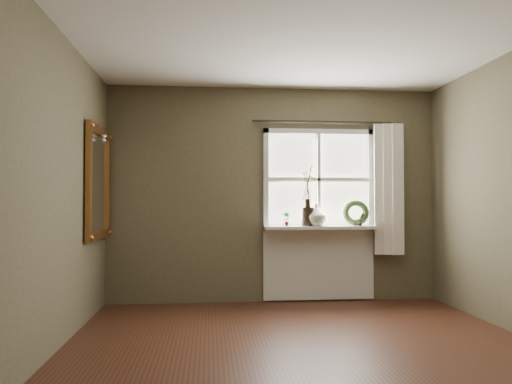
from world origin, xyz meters
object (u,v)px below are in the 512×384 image
object	(u,v)px
cream_vase	(316,215)
wreath	(356,216)
gilt_mirror	(99,183)
dark_jug	(308,217)

from	to	relation	value
cream_vase	wreath	world-z (taller)	wreath
cream_vase	gilt_mirror	distance (m)	2.52
dark_jug	gilt_mirror	size ratio (longest dim) A/B	0.19
cream_vase	wreath	bearing A→B (deg)	4.58
cream_vase	gilt_mirror	size ratio (longest dim) A/B	0.22
wreath	gilt_mirror	bearing A→B (deg)	-158.53
dark_jug	gilt_mirror	xyz separation A→B (m)	(-2.35, -0.42, 0.38)
gilt_mirror	cream_vase	bearing A→B (deg)	9.69
cream_vase	gilt_mirror	bearing A→B (deg)	-170.31
gilt_mirror	dark_jug	bearing A→B (deg)	10.11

